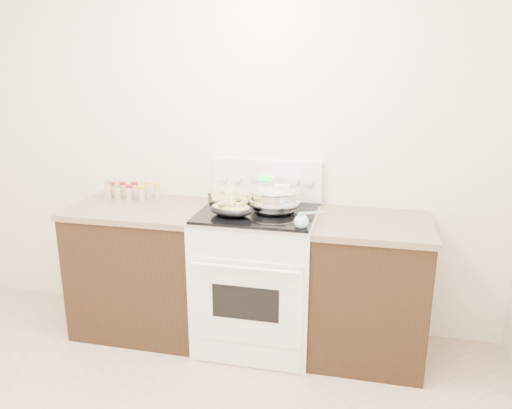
# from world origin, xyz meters

# --- Properties ---
(room_shell) EXTENTS (4.10, 3.60, 2.75)m
(room_shell) POSITION_xyz_m (0.00, 0.00, 1.70)
(room_shell) COLOR white
(room_shell) RESTS_ON ground
(counter_left) EXTENTS (0.93, 0.67, 0.92)m
(counter_left) POSITION_xyz_m (-0.48, 1.43, 0.46)
(counter_left) COLOR black
(counter_left) RESTS_ON ground
(counter_right) EXTENTS (0.73, 0.67, 0.92)m
(counter_right) POSITION_xyz_m (1.08, 1.43, 0.46)
(counter_right) COLOR black
(counter_right) RESTS_ON ground
(kitchen_range) EXTENTS (0.78, 0.73, 1.22)m
(kitchen_range) POSITION_xyz_m (0.35, 1.42, 0.49)
(kitchen_range) COLOR white
(kitchen_range) RESTS_ON ground
(mixing_bowl) EXTENTS (0.41, 0.41, 0.20)m
(mixing_bowl) POSITION_xyz_m (0.46, 1.43, 1.02)
(mixing_bowl) COLOR silver
(mixing_bowl) RESTS_ON kitchen_range
(roasting_pan) EXTENTS (0.33, 0.27, 0.12)m
(roasting_pan) POSITION_xyz_m (0.21, 1.28, 0.99)
(roasting_pan) COLOR black
(roasting_pan) RESTS_ON kitchen_range
(baking_sheet) EXTENTS (0.43, 0.37, 0.06)m
(baking_sheet) POSITION_xyz_m (0.14, 1.65, 0.96)
(baking_sheet) COLOR black
(baking_sheet) RESTS_ON kitchen_range
(wooden_spoon) EXTENTS (0.07, 0.28, 0.04)m
(wooden_spoon) POSITION_xyz_m (0.21, 1.41, 0.95)
(wooden_spoon) COLOR tan
(wooden_spoon) RESTS_ON kitchen_range
(blue_ladle) EXTENTS (0.15, 0.27, 0.11)m
(blue_ladle) POSITION_xyz_m (0.67, 1.17, 0.98)
(blue_ladle) COLOR #97D8E1
(blue_ladle) RESTS_ON kitchen_range
(spice_jars) EXTENTS (0.39, 0.14, 0.13)m
(spice_jars) POSITION_xyz_m (-0.64, 1.59, 0.98)
(spice_jars) COLOR #BFB28C
(spice_jars) RESTS_ON counter_left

